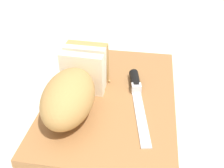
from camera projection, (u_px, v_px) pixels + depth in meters
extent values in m
plane|color=silver|center=(112.00, 101.00, 0.66)|extent=(3.00, 3.00, 0.00)
cube|color=#9E6B3D|center=(112.00, 98.00, 0.65)|extent=(0.47, 0.32, 0.02)
ellipsoid|color=tan|center=(69.00, 98.00, 0.55)|extent=(0.18, 0.12, 0.11)
cube|color=#F2E8CC|center=(83.00, 73.00, 0.62)|extent=(0.03, 0.11, 0.11)
cube|color=#F2E8CC|center=(85.00, 67.00, 0.65)|extent=(0.04, 0.11, 0.11)
cube|color=tan|center=(88.00, 62.00, 0.67)|extent=(0.04, 0.11, 0.11)
cube|color=silver|center=(141.00, 116.00, 0.57)|extent=(0.19, 0.05, 0.00)
cylinder|color=black|center=(135.00, 80.00, 0.67)|extent=(0.07, 0.03, 0.02)
cube|color=silver|center=(136.00, 88.00, 0.64)|extent=(0.02, 0.03, 0.02)
sphere|color=tan|center=(109.00, 81.00, 0.68)|extent=(0.01, 0.01, 0.01)
sphere|color=tan|center=(84.00, 97.00, 0.63)|extent=(0.00, 0.00, 0.00)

